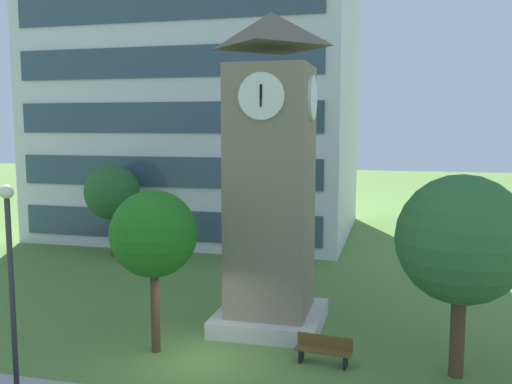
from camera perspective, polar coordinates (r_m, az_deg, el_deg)
name	(u,v)px	position (r m, az deg, el deg)	size (l,w,h in m)	color
ground_plane	(198,359)	(18.91, -6.00, -16.67)	(160.00, 160.00, 0.00)	#567F38
office_building	(204,50)	(40.53, -5.30, 14.26)	(20.53, 14.76, 25.60)	silver
clock_tower	(271,189)	(20.43, 1.53, 0.26)	(3.90, 3.90, 11.53)	gray
park_bench	(324,350)	(18.45, 6.95, -15.74)	(1.84, 0.69, 0.88)	brown
street_lamp	(11,275)	(15.55, -23.82, -7.83)	(0.36, 0.36, 6.06)	#333338
tree_near_tower	(112,193)	(32.81, -14.53, -0.07)	(3.14, 3.14, 5.31)	#513823
tree_by_building	(462,240)	(17.46, 20.32, -4.65)	(3.84, 3.84, 6.13)	#513823
tree_streetside	(154,235)	(18.53, -10.45, -4.31)	(2.87, 2.87, 5.45)	#513823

